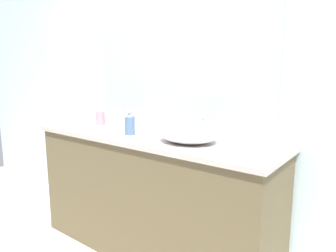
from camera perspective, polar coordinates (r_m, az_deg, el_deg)
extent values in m
cube|color=silver|center=(2.24, 3.53, 10.68)|extent=(6.00, 0.06, 2.60)
cube|color=brown|center=(2.20, -3.15, -12.99)|extent=(1.76, 0.52, 0.82)
cube|color=#BFADA4|center=(2.07, -3.27, -2.04)|extent=(1.80, 0.56, 0.03)
cube|color=#B2BCC6|center=(2.26, 1.37, 15.27)|extent=(1.51, 0.01, 1.25)
ellipsoid|color=silver|center=(1.84, 3.85, -1.60)|extent=(0.37, 0.31, 0.09)
cylinder|color=silver|center=(1.99, 6.84, -0.04)|extent=(0.02, 0.02, 0.14)
cylinder|color=silver|center=(1.93, 5.97, 1.50)|extent=(0.02, 0.12, 0.02)
sphere|color=silver|center=(1.99, 7.11, 2.39)|extent=(0.03, 0.03, 0.03)
cylinder|color=#4F7196|center=(2.08, -7.16, 0.04)|extent=(0.07, 0.07, 0.12)
cylinder|color=silver|center=(2.07, -7.20, 1.94)|extent=(0.03, 0.03, 0.02)
sphere|color=silver|center=(2.06, -7.22, 2.73)|extent=(0.04, 0.04, 0.04)
cylinder|color=silver|center=(2.05, -7.43, 2.69)|extent=(0.02, 0.02, 0.02)
cylinder|color=pink|center=(2.51, -12.54, 1.44)|extent=(0.07, 0.07, 0.11)
cylinder|color=silver|center=(2.50, -12.60, 2.92)|extent=(0.05, 0.05, 0.02)
cube|color=silver|center=(2.38, -8.99, 1.17)|extent=(0.15, 0.15, 0.11)
cone|color=white|center=(2.37, -9.04, 2.98)|extent=(0.07, 0.07, 0.04)
cylinder|color=silver|center=(2.05, -3.09, -1.30)|extent=(0.06, 0.06, 0.03)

